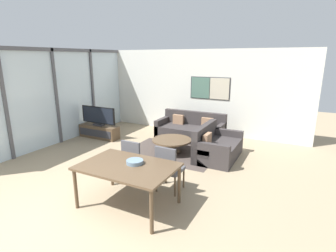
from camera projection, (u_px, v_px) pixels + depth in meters
The scene contains 13 objects.
ground_plane at pixel (48, 226), 4.05m from camera, with size 24.00×24.00×0.00m, color #9E896B.
wall_back at pixel (195, 92), 8.92m from camera, with size 7.42×0.09×2.80m.
window_wall_left at pixel (55, 93), 7.69m from camera, with size 0.07×6.08×2.80m.
area_rug at pixel (172, 152), 7.21m from camera, with size 2.46×1.72×0.01m.
tv_console at pixel (99, 132), 8.48m from camera, with size 1.37×0.41×0.41m.
television at pixel (98, 116), 8.35m from camera, with size 1.29×0.20×0.61m.
sofa_main at pixel (191, 131), 8.32m from camera, with size 2.08×0.93×0.85m.
sofa_side at pixel (215, 147), 6.77m from camera, with size 0.93×1.52×0.85m.
coffee_table at pixel (172, 142), 7.14m from camera, with size 1.07×1.07×0.38m.
dining_table at pixel (128, 169), 4.46m from camera, with size 1.62×1.08×0.76m.
dining_chair_left at pixel (134, 159), 5.34m from camera, with size 0.46×0.46×0.94m.
dining_chair_centre at pixel (168, 167), 4.99m from camera, with size 0.46×0.46×0.94m.
fruit_bowl at pixel (135, 162), 4.50m from camera, with size 0.29×0.29×0.07m.
Camera 1 is at (3.26, -2.29, 2.53)m, focal length 28.00 mm.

